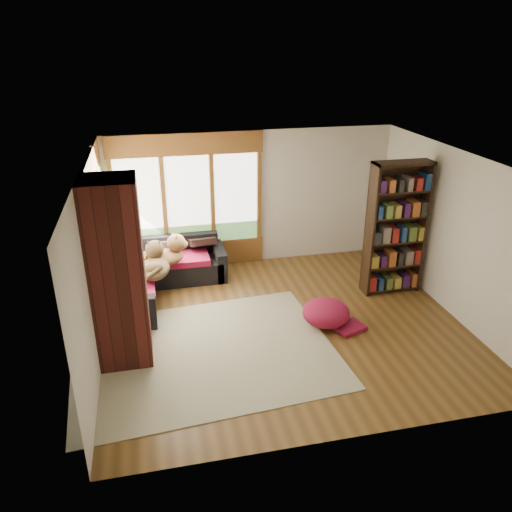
{
  "coord_description": "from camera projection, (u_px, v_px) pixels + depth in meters",
  "views": [
    {
      "loc": [
        -1.89,
        -6.49,
        4.19
      ],
      "look_at": [
        -0.32,
        0.61,
        0.95
      ],
      "focal_mm": 35.0,
      "sensor_mm": 36.0,
      "label": 1
    }
  ],
  "objects": [
    {
      "name": "pouf",
      "position": [
        326.0,
        312.0,
        7.81
      ],
      "size": [
        0.81,
        0.81,
        0.4
      ],
      "primitive_type": "ellipsoid",
      "rotation": [
        0.0,
        0.0,
        -0.1
      ],
      "color": "maroon",
      "rests_on": "area_rug"
    },
    {
      "name": "wall_right",
      "position": [
        454.0,
        234.0,
        7.88
      ],
      "size": [
        0.04,
        5.0,
        2.6
      ],
      "primitive_type": "cube",
      "color": "silver",
      "rests_on": "ground"
    },
    {
      "name": "sectional_sofa",
      "position": [
        154.0,
        273.0,
        8.88
      ],
      "size": [
        2.2,
        2.2,
        0.8
      ],
      "rotation": [
        0.0,
        0.0,
        0.08
      ],
      "color": "black",
      "rests_on": "ground"
    },
    {
      "name": "floor",
      "position": [
        284.0,
        324.0,
        7.87
      ],
      "size": [
        5.5,
        5.5,
        0.0
      ],
      "primitive_type": "plane",
      "color": "#543717",
      "rests_on": "ground"
    },
    {
      "name": "windows_left",
      "position": [
        100.0,
        231.0,
        7.85
      ],
      "size": [
        0.1,
        2.62,
        1.9
      ],
      "color": "brown",
      "rests_on": "wall_left"
    },
    {
      "name": "windows_back",
      "position": [
        189.0,
        201.0,
        9.29
      ],
      "size": [
        2.82,
        0.1,
        1.9
      ],
      "color": "brown",
      "rests_on": "wall_back"
    },
    {
      "name": "area_rug",
      "position": [
        205.0,
        353.0,
        7.15
      ],
      "size": [
        3.86,
        3.07,
        0.01
      ],
      "primitive_type": "cube",
      "rotation": [
        0.0,
        0.0,
        0.08
      ],
      "color": "beige",
      "rests_on": "ground"
    },
    {
      "name": "throw_pillows",
      "position": [
        156.0,
        246.0,
        8.75
      ],
      "size": [
        1.98,
        1.68,
        0.45
      ],
      "color": "black",
      "rests_on": "sectional_sofa"
    },
    {
      "name": "dog_brindle",
      "position": [
        154.0,
        260.0,
        8.28
      ],
      "size": [
        0.58,
        0.87,
        0.45
      ],
      "rotation": [
        0.0,
        0.0,
        1.47
      ],
      "color": "#372716",
      "rests_on": "sectional_sofa"
    },
    {
      "name": "bookshelf",
      "position": [
        396.0,
        229.0,
        8.47
      ],
      "size": [
        0.99,
        0.33,
        2.32
      ],
      "color": "black",
      "rests_on": "ground"
    },
    {
      "name": "wall_left",
      "position": [
        92.0,
        266.0,
        6.8
      ],
      "size": [
        0.04,
        5.0,
        2.6
      ],
      "primitive_type": "cube",
      "color": "silver",
      "rests_on": "ground"
    },
    {
      "name": "dog_tan",
      "position": [
        164.0,
        250.0,
        8.62
      ],
      "size": [
        0.94,
        0.72,
        0.46
      ],
      "rotation": [
        0.0,
        0.0,
        0.28
      ],
      "color": "brown",
      "rests_on": "sectional_sofa"
    },
    {
      "name": "brick_chimney",
      "position": [
        118.0,
        274.0,
        6.56
      ],
      "size": [
        0.7,
        0.7,
        2.6
      ],
      "primitive_type": "cube",
      "color": "#471914",
      "rests_on": "ground"
    },
    {
      "name": "wall_front",
      "position": [
        352.0,
        342.0,
        5.11
      ],
      "size": [
        5.5,
        0.04,
        2.6
      ],
      "primitive_type": "cube",
      "color": "silver",
      "rests_on": "ground"
    },
    {
      "name": "ceiling",
      "position": [
        289.0,
        161.0,
        6.81
      ],
      "size": [
        5.5,
        5.5,
        0.0
      ],
      "primitive_type": "plane",
      "color": "white"
    },
    {
      "name": "roller_blind",
      "position": [
        102.0,
        192.0,
        8.44
      ],
      "size": [
        0.03,
        0.72,
        0.9
      ],
      "primitive_type": "cube",
      "color": "#639251",
      "rests_on": "wall_left"
    },
    {
      "name": "wall_back",
      "position": [
        251.0,
        199.0,
        9.57
      ],
      "size": [
        5.5,
        0.04,
        2.6
      ],
      "primitive_type": "cube",
      "color": "silver",
      "rests_on": "ground"
    }
  ]
}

